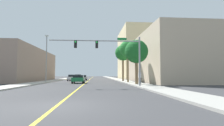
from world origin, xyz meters
TOP-DOWN VIEW (x-y plane):
  - ground at (0.00, 42.00)m, footprint 192.00×192.00m
  - sidewalk_left at (-7.96, 42.00)m, footprint 2.83×168.00m
  - sidewalk_right at (7.96, 42.00)m, footprint 2.83×168.00m
  - lane_marking_center at (0.00, 42.00)m, footprint 0.16×144.00m
  - building_left_near at (-18.67, 34.38)m, footprint 16.40×27.00m
  - building_right_near at (18.15, 27.89)m, footprint 15.37×25.44m
  - building_right_far at (16.40, 54.13)m, footprint 11.86×21.18m
  - traffic_signal_mast at (3.56, 12.29)m, footprint 10.53×0.36m
  - street_lamp at (-7.04, 24.77)m, footprint 0.56×0.28m
  - palm_near at (7.40, 16.07)m, footprint 3.25×3.25m
  - palm_mid at (7.33, 22.55)m, footprint 2.93×2.93m
  - palm_far at (7.41, 29.02)m, footprint 3.28×3.28m
  - car_white at (-3.72, 35.02)m, footprint 1.94×4.05m
  - car_green at (-1.12, 22.58)m, footprint 1.93×3.95m
  - car_gray at (-1.44, 38.45)m, footprint 1.81×4.07m
  - car_black at (-3.73, 49.59)m, footprint 2.02×4.20m
  - car_yellow at (-4.76, 43.91)m, footprint 1.75×4.57m
  - pedestrian at (7.68, 15.31)m, footprint 0.38×0.38m

SIDE VIEW (x-z plane):
  - ground at x=0.00m, z-range 0.00..0.00m
  - lane_marking_center at x=0.00m, z-range 0.00..0.01m
  - sidewalk_left at x=-7.96m, z-range 0.00..0.15m
  - sidewalk_right at x=7.96m, z-range 0.00..0.15m
  - car_gray at x=-1.44m, z-range 0.04..1.35m
  - car_yellow at x=-4.76m, z-range 0.03..1.40m
  - car_white at x=-3.72m, z-range 0.02..1.45m
  - car_green at x=-1.12m, z-range 0.05..1.43m
  - car_black at x=-3.73m, z-range 0.02..1.50m
  - pedestrian at x=7.68m, z-range 0.15..1.97m
  - building_left_near at x=-18.67m, z-range 0.00..7.17m
  - traffic_signal_mast at x=3.56m, z-range 1.50..7.25m
  - palm_near at x=7.40m, z-range 1.53..7.67m
  - building_right_near at x=18.15m, z-range 0.00..9.33m
  - street_lamp at x=-7.04m, z-range 0.58..8.97m
  - palm_mid at x=7.33m, z-range 2.25..9.50m
  - palm_far at x=7.41m, z-range 2.17..9.66m
  - building_right_far at x=16.40m, z-range 0.00..16.86m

